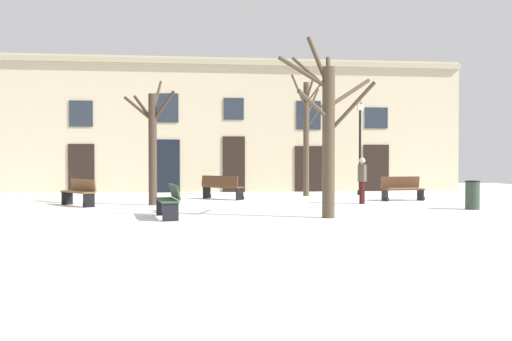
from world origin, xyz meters
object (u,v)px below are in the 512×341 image
streetlamp (360,138)px  bench_back_to_back_right (79,192)px  litter_bin (472,195)px  bench_back_to_back_left (169,200)px  tree_foreground (328,129)px  bench_far_corner (222,187)px  tree_right_of_center (307,133)px  tree_left_of_center (152,142)px  bench_near_center_tree (402,189)px  person_crossing_plaza (362,178)px

streetlamp → bench_back_to_back_right: (-11.02, -4.47, -2.05)m
litter_bin → bench_back_to_back_left: bearing=-171.0°
tree_foreground → bench_far_corner: bearing=109.3°
tree_foreground → tree_right_of_center: tree_right_of_center is taller
tree_right_of_center → litter_bin: tree_right_of_center is taller
bench_back_to_back_left → streetlamp: bearing=128.2°
litter_bin → bench_far_corner: size_ratio=0.54×
tree_foreground → tree_left_of_center: 6.78m
bench_back_to_back_right → bench_far_corner: bench_far_corner is taller
litter_bin → bench_back_to_back_left: (-9.22, -1.46, 0.02)m
litter_bin → tree_left_of_center: bearing=164.3°
bench_back_to_back_left → bench_near_center_tree: (8.44, 5.24, -0.02)m
tree_foreground → bench_near_center_tree: tree_foreground is taller
tree_right_of_center → person_crossing_plaza: tree_right_of_center is taller
streetlamp → bench_back_to_back_right: streetlamp is taller
bench_near_center_tree → tree_foreground: bearing=-134.3°
bench_near_center_tree → streetlamp: bearing=92.4°
tree_right_of_center → bench_back_to_back_left: 10.06m
bench_back_to_back_left → tree_left_of_center: bearing=-179.4°
tree_foreground → person_crossing_plaza: bearing=62.0°
tree_left_of_center → person_crossing_plaza: bearing=-2.7°
litter_bin → bench_back_to_back_right: litter_bin is taller
streetlamp → bench_back_to_back_right: 12.07m
bench_back_to_back_left → bench_far_corner: size_ratio=1.06×
person_crossing_plaza → bench_back_to_back_left: bearing=153.9°
streetlamp → bench_far_corner: (-6.14, -2.00, -2.03)m
bench_back_to_back_right → bench_near_center_tree: bearing=56.5°
bench_back_to_back_left → person_crossing_plaza: bearing=111.7°
litter_bin → bench_near_center_tree: 3.86m
tree_foreground → bench_far_corner: size_ratio=3.06×
streetlamp → litter_bin: bearing=-79.3°
tree_foreground → bench_back_to_back_right: tree_foreground is taller
litter_bin → bench_back_to_back_left: 9.34m
tree_foreground → bench_near_center_tree: (4.25, 5.62, -1.90)m
tree_left_of_center → streetlamp: 9.68m
litter_bin → tree_right_of_center: bearing=119.6°
tree_foreground → bench_far_corner: tree_foreground is taller
tree_foreground → streetlamp: bearing=67.9°
tree_foreground → tree_right_of_center: size_ratio=0.99×
bench_far_corner → streetlamp: bearing=-120.7°
person_crossing_plaza → bench_near_center_tree: bearing=-23.2°
tree_right_of_center → bench_near_center_tree: (3.04, -2.96, -2.23)m
streetlamp → person_crossing_plaza: streetlamp is taller
tree_right_of_center → tree_left_of_center: size_ratio=1.16×
litter_bin → bench_near_center_tree: size_ratio=0.53×
tree_foreground → bench_far_corner: (-2.47, 7.03, -1.87)m
tree_right_of_center → litter_bin: (3.82, -6.74, -2.23)m
tree_foreground → tree_left_of_center: size_ratio=1.15×
bench_back_to_back_right → streetlamp: bearing=73.4°
tree_left_of_center → bench_near_center_tree: (9.19, 0.98, -1.68)m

